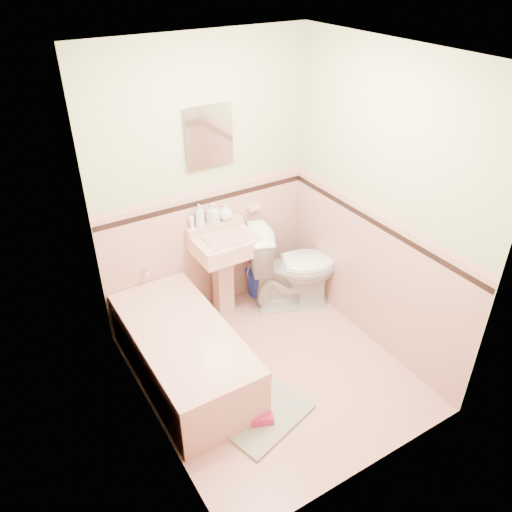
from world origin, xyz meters
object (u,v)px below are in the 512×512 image
bathtub (184,355)px  soap_bottle_left (200,216)px  sink (226,277)px  soap_bottle_mid (213,213)px  bucket (260,281)px  soap_bottle_right (226,211)px  shoe (262,419)px  toilet (293,266)px  medicine_cabinet (209,136)px

bathtub → soap_bottle_left: (0.54, 0.71, 0.80)m
sink → soap_bottle_left: size_ratio=3.99×
soap_bottle_mid → bucket: size_ratio=0.68×
bathtub → soap_bottle_mid: size_ratio=7.75×
soap_bottle_left → soap_bottle_right: 0.26m
shoe → bucket: bearing=80.4°
bucket → soap_bottle_mid: bearing=174.4°
soap_bottle_mid → toilet: 0.94m
soap_bottle_left → shoe: soap_bottle_left is taller
medicine_cabinet → bucket: medicine_cabinet is taller
bathtub → soap_bottle_mid: 1.25m
soap_bottle_left → soap_bottle_right: (0.26, 0.00, -0.02)m
bucket → toilet: bearing=-59.1°
shoe → soap_bottle_right: bearing=91.8°
toilet → sink: bearing=95.9°
soap_bottle_left → medicine_cabinet: bearing=12.1°
soap_bottle_left → soap_bottle_mid: soap_bottle_left is taller
bucket → bathtub: bearing=-149.5°
soap_bottle_right → bucket: (0.33, -0.05, -0.86)m
bathtub → medicine_cabinet: bearing=47.4°
soap_bottle_mid → bucket: soap_bottle_mid is taller
bathtub → medicine_cabinet: size_ratio=3.07×
bathtub → bucket: bearing=30.5°
soap_bottle_mid → bathtub: bearing=-133.2°
medicine_cabinet → soap_bottle_right: size_ratio=2.90×
toilet → bucket: 0.46m
medicine_cabinet → soap_bottle_left: size_ratio=2.28×
sink → soap_bottle_mid: (-0.01, 0.18, 0.58)m
sink → soap_bottle_mid: size_ratio=4.41×
bathtub → soap_bottle_left: size_ratio=7.00×
soap_bottle_mid → shoe: 1.79m
sink → soap_bottle_right: soap_bottle_right is taller
medicine_cabinet → bucket: size_ratio=1.72×
sink → medicine_cabinet: bearing=90.0°
soap_bottle_left → soap_bottle_mid: bearing=0.0°
soap_bottle_left → soap_bottle_right: soap_bottle_left is taller
soap_bottle_mid → toilet: (0.65, -0.35, -0.58)m
soap_bottle_mid → shoe: size_ratio=1.17×
soap_bottle_right → shoe: 1.82m
medicine_cabinet → soap_bottle_left: (-0.14, -0.03, -0.68)m
soap_bottle_right → bathtub: bearing=-138.3°
toilet → soap_bottle_mid: bearing=82.6°
toilet → shoe: size_ratio=5.14×
sink → soap_bottle_right: (0.12, 0.18, 0.57)m
bathtub → toilet: (1.31, 0.36, 0.20)m
sink → shoe: bearing=-107.6°
sink → shoe: (-0.41, -1.29, -0.37)m
soap_bottle_mid → shoe: (-0.40, -1.47, -0.95)m
sink → medicine_cabinet: size_ratio=1.75×
bathtub → bucket: bathtub is taller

